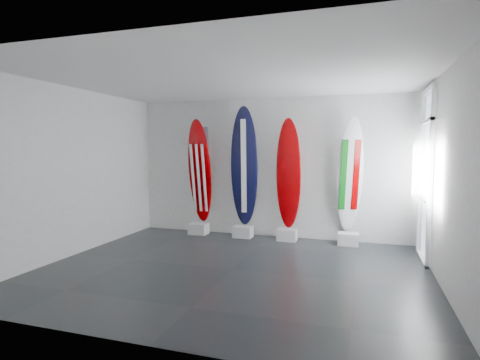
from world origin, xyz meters
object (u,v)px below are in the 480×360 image
(surfboard_navy, at_px, (244,167))
(surfboard_swiss, at_px, (289,174))
(surfboard_italy, at_px, (350,175))
(surfboard_usa, at_px, (200,172))

(surfboard_navy, distance_m, surfboard_swiss, 0.98)
(surfboard_navy, bearing_deg, surfboard_italy, -8.53)
(surfboard_swiss, relative_size, surfboard_italy, 1.00)
(surfboard_navy, bearing_deg, surfboard_swiss, -8.53)
(surfboard_usa, xyz_separation_m, surfboard_swiss, (2.01, 0.00, -0.01))
(surfboard_usa, bearing_deg, surfboard_navy, -1.86)
(surfboard_swiss, distance_m, surfboard_italy, 1.23)
(surfboard_usa, relative_size, surfboard_navy, 0.91)
(surfboard_usa, xyz_separation_m, surfboard_italy, (3.24, 0.00, -0.01))
(surfboard_usa, distance_m, surfboard_navy, 1.05)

